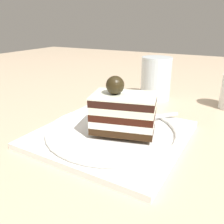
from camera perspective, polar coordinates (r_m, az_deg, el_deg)
name	(u,v)px	position (r m, az deg, el deg)	size (l,w,h in m)	color
ground_plane	(122,136)	(0.43, 2.52, -5.74)	(2.40, 2.40, 0.00)	tan
dessert_plate	(112,133)	(0.42, 0.00, -5.00)	(0.26, 0.26, 0.02)	white
cake_slice	(123,111)	(0.40, 2.73, 0.20)	(0.12, 0.09, 0.09)	black
fork	(152,117)	(0.46, 9.58, -1.32)	(0.08, 0.09, 0.00)	silver
drink_glass_near	(156,80)	(0.63, 10.55, 7.65)	(0.08, 0.08, 0.11)	silver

